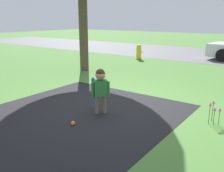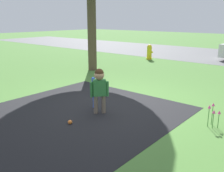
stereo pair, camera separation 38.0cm
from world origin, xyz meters
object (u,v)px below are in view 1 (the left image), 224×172
at_px(child, 100,85).
at_px(sports_ball, 73,123).
at_px(baseball_bat, 93,88).
at_px(fire_hydrant, 139,52).

height_order(child, sports_ball, child).
bearing_deg(baseball_bat, child, -25.23).
distance_m(sports_ball, fire_hydrant, 8.10).
xyz_separation_m(baseball_bat, sports_ball, (0.29, -0.93, -0.42)).
bearing_deg(sports_ball, child, 86.86).
bearing_deg(child, fire_hydrant, 63.77).
distance_m(child, sports_ball, 0.97).
xyz_separation_m(child, sports_ball, (-0.04, -0.78, -0.58)).
relative_size(baseball_bat, fire_hydrant, 0.97).
distance_m(baseball_bat, fire_hydrant, 7.12).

